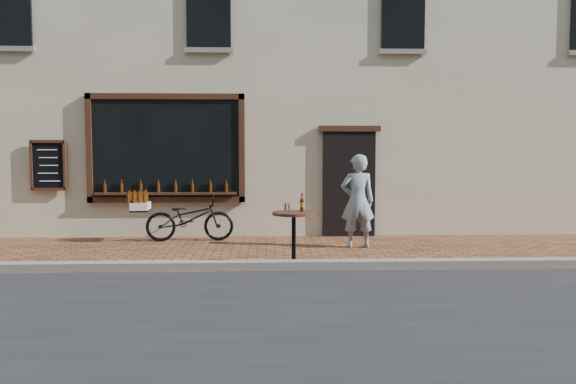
{
  "coord_description": "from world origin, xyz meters",
  "views": [
    {
      "loc": [
        0.15,
        -8.24,
        1.78
      ],
      "look_at": [
        0.53,
        1.2,
        1.1
      ],
      "focal_mm": 35.0,
      "sensor_mm": 36.0,
      "label": 1
    }
  ],
  "objects": [
    {
      "name": "bistro_table",
      "position": [
        0.59,
        0.35,
        0.61
      ],
      "size": [
        0.66,
        0.66,
        1.14
      ],
      "color": "black",
      "rests_on": "ground"
    },
    {
      "name": "pedestrian",
      "position": [
        1.85,
        2.05,
        0.87
      ],
      "size": [
        0.65,
        0.45,
        1.73
      ],
      "primitive_type": "imported",
      "rotation": [
        0.0,
        0.0,
        3.2
      ],
      "color": "gray",
      "rests_on": "ground"
    },
    {
      "name": "shop_building",
      "position": [
        0.0,
        6.5,
        5.0
      ],
      "size": [
        28.0,
        6.2,
        10.0
      ],
      "color": "beige",
      "rests_on": "ground"
    },
    {
      "name": "cargo_bicycle",
      "position": [
        -1.4,
        2.93,
        0.47
      ],
      "size": [
        2.07,
        0.72,
        0.97
      ],
      "rotation": [
        0.0,
        0.0,
        1.64
      ],
      "color": "black",
      "rests_on": "ground"
    },
    {
      "name": "ground",
      "position": [
        0.0,
        0.0,
        0.0
      ],
      "size": [
        90.0,
        90.0,
        0.0
      ],
      "primitive_type": "plane",
      "color": "#56311B",
      "rests_on": "ground"
    },
    {
      "name": "kerb",
      "position": [
        0.0,
        0.2,
        0.06
      ],
      "size": [
        90.0,
        0.25,
        0.12
      ],
      "primitive_type": "cube",
      "color": "slate",
      "rests_on": "ground"
    }
  ]
}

